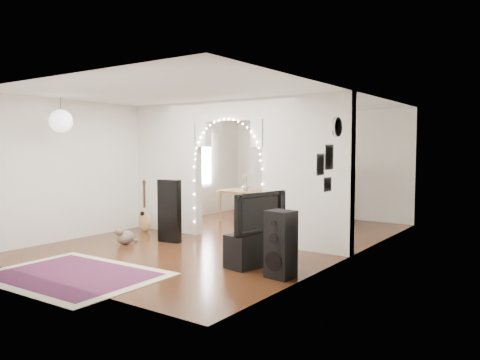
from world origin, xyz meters
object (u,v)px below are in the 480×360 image
Objects in this scene: bookcase at (312,190)px; acoustic_guitar at (144,212)px; media_console at (256,248)px; floor_speaker at (281,244)px; dining_chair_left at (310,214)px; dining_chair_right at (299,231)px; dining_table at (245,193)px.

acoustic_guitar is at bearing -110.10° from bookcase.
floor_speaker is at bearing -21.14° from media_console.
acoustic_guitar reaches higher than dining_chair_left.
dining_chair_left is at bearing 112.14° from dining_chair_right.
bookcase is (-1.42, 4.73, 0.47)m from media_console.
dining_table is at bearing -119.27° from bookcase.
bookcase is 2.68× the size of dining_chair_right.
dining_chair_right is at bearing -58.43° from bookcase.
floor_speaker reaches higher than dining_chair_right.
dining_chair_right is (-0.86, 2.16, -0.22)m from floor_speaker.
floor_speaker is 0.82m from media_console.
bookcase is (2.08, 3.73, 0.31)m from acoustic_guitar.
floor_speaker reaches higher than media_console.
floor_speaker reaches higher than dining_chair_left.
acoustic_guitar is at bearing 167.36° from floor_speaker.
dining_table reaches higher than dining_chair_left.
dining_table is at bearing 136.39° from floor_speaker.
dining_chair_right is (-0.18, 1.75, -0.01)m from media_console.
dining_table is 2.31× the size of dining_chair_right.
dining_chair_right is (1.23, -2.98, -0.47)m from bookcase.
dining_chair_left is at bearing 38.77° from acoustic_guitar.
floor_speaker is 2.33m from dining_chair_right.
dining_chair_left is (-1.05, 3.87, -0.01)m from media_console.
acoustic_guitar is at bearing 174.09° from media_console.
acoustic_guitar reaches higher than media_console.
dining_chair_left is (0.37, -0.85, -0.48)m from bookcase.
media_console is at bearing -64.23° from bookcase.
dining_table reaches higher than media_console.
dining_chair_left is at bearing 115.15° from media_console.
media_console is 1.90× the size of dining_chair_left.
floor_speaker is 4.63m from dining_chair_left.
acoustic_guitar is 2.56m from dining_table.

